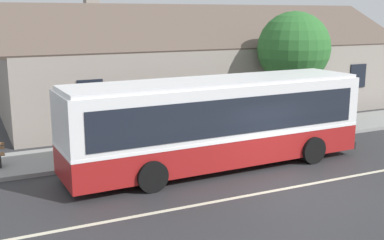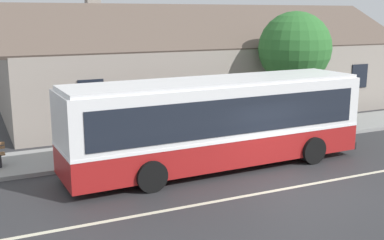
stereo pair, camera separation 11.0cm
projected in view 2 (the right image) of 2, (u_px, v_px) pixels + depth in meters
ground_plane at (297, 187)px, 15.32m from camera, size 300.00×300.00×0.00m
sidewalk_far at (211, 141)px, 20.61m from camera, size 60.00×3.00×0.15m
lane_divider_stripe at (297, 187)px, 15.32m from camera, size 60.00×0.16×0.01m
community_building at (201, 74)px, 27.64m from camera, size 22.00×9.37×6.95m
transit_bus at (217, 121)px, 16.95m from camera, size 11.08×3.02×3.17m
street_tree_primary at (295, 48)px, 22.87m from camera, size 3.47×3.47×5.54m
bus_stop_sign at (329, 99)px, 21.64m from camera, size 0.36×0.07×2.40m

